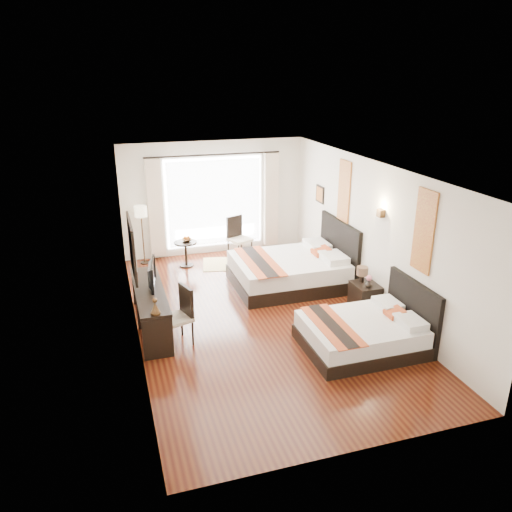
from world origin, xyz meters
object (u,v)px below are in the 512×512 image
object	(u,v)px
television	(149,274)
desk_chair	(178,327)
table_lamp	(362,272)
window_chair	(239,246)
floor_lamp	(141,215)
bed_far	(293,270)
side_table	(186,254)
vase	(368,286)
nightstand	(365,297)
fruit_bowl	(187,240)
console_desk	(151,308)
bed_near	(366,332)

from	to	relation	value
television	desk_chair	world-z (taller)	television
table_lamp	window_chair	distance (m)	3.69
table_lamp	floor_lamp	xyz separation A→B (m)	(-3.79, 3.67, 0.45)
bed_far	side_table	world-z (taller)	bed_far
desk_chair	vase	bearing A→B (deg)	162.28
nightstand	side_table	size ratio (longest dim) A/B	0.93
television	side_table	world-z (taller)	television
table_lamp	fruit_bowl	xyz separation A→B (m)	(-2.82, 3.21, -0.10)
console_desk	window_chair	size ratio (longest dim) A/B	2.12
console_desk	window_chair	bearing A→B (deg)	50.45
floor_lamp	fruit_bowl	bearing A→B (deg)	-25.33
table_lamp	side_table	bearing A→B (deg)	131.90
table_lamp	vase	bearing A→B (deg)	-92.34
nightstand	desk_chair	bearing A→B (deg)	-176.97
table_lamp	window_chair	bearing A→B (deg)	114.46
bed_near	desk_chair	bearing A→B (deg)	160.28
bed_far	desk_chair	bearing A→B (deg)	-147.54
bed_near	television	world-z (taller)	television
bed_near	side_table	world-z (taller)	bed_near
bed_near	vase	world-z (taller)	bed_near
console_desk	bed_far	bearing A→B (deg)	18.75
floor_lamp	side_table	size ratio (longest dim) A/B	2.34
table_lamp	television	bearing A→B (deg)	172.85
television	vase	bearing A→B (deg)	-92.28
fruit_bowl	floor_lamp	bearing A→B (deg)	154.67
bed_far	window_chair	world-z (taller)	bed_far
bed_far	window_chair	size ratio (longest dim) A/B	2.29
bed_far	table_lamp	world-z (taller)	bed_far
side_table	fruit_bowl	bearing A→B (deg)	26.04
nightstand	bed_near	bearing A→B (deg)	-118.30
fruit_bowl	table_lamp	bearing A→B (deg)	-48.66
bed_far	television	xyz separation A→B (m)	(-3.09, -0.93, 0.64)
table_lamp	desk_chair	bearing A→B (deg)	-174.93
bed_far	window_chair	bearing A→B (deg)	108.94
console_desk	desk_chair	xyz separation A→B (m)	(0.37, -0.69, -0.07)
bed_near	table_lamp	bearing A→B (deg)	64.88
table_lamp	console_desk	distance (m)	4.01
television	desk_chair	bearing A→B (deg)	-147.84
bed_near	window_chair	bearing A→B (deg)	100.47
vase	floor_lamp	bearing A→B (deg)	133.71
bed_near	desk_chair	xyz separation A→B (m)	(-2.96, 1.06, 0.02)
nightstand	desk_chair	distance (m)	3.64
floor_lamp	nightstand	bearing A→B (deg)	-44.83
console_desk	fruit_bowl	distance (m)	3.08
bed_near	console_desk	bearing A→B (deg)	152.29
bed_near	bed_far	xyz separation A→B (m)	(-0.21, 2.80, 0.06)
vase	desk_chair	bearing A→B (deg)	-179.46
vase	fruit_bowl	distance (m)	4.49
nightstand	fruit_bowl	world-z (taller)	fruit_bowl
bed_far	nightstand	world-z (taller)	bed_far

